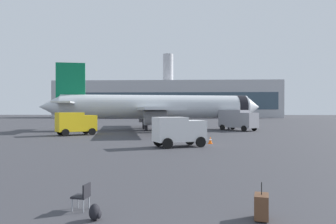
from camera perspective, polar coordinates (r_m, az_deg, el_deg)
The scene contains 10 objects.
airplane_at_gate at distance 52.01m, azimuth -2.16°, elevation 0.86°, with size 35.56×32.30×10.50m.
service_truck at distance 42.73m, azimuth -15.97°, elevation -1.80°, with size 5.17×4.61×2.90m.
fuel_truck at distance 51.40m, azimuth 12.18°, elevation -1.24°, with size 5.80×6.06×3.20m.
cargo_van at distance 28.16m, azimuth 1.89°, elevation -3.23°, with size 4.83×3.80×2.60m.
safety_cone_near at distance 58.66m, azimuth 6.36°, elevation -2.48°, with size 0.44×0.44×0.60m.
safety_cone_mid at distance 31.02m, azimuth 7.46°, elevation -4.95°, with size 0.44×0.44×0.70m.
rolling_suitcase at distance 10.23m, azimuth 16.17°, elevation -15.71°, with size 0.55×0.72×1.10m.
traveller_backpack at distance 10.09m, azimuth -12.74°, elevation -16.86°, with size 0.36×0.40×0.48m.
gate_chair at distance 11.02m, azimuth -14.78°, elevation -13.95°, with size 0.56×0.56×0.86m.
terminal_building at distance 138.88m, azimuth -0.17°, elevation 2.22°, with size 93.16×20.32×27.15m.
Camera 1 is at (-0.08, -5.27, 3.22)m, focal length 34.56 mm.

